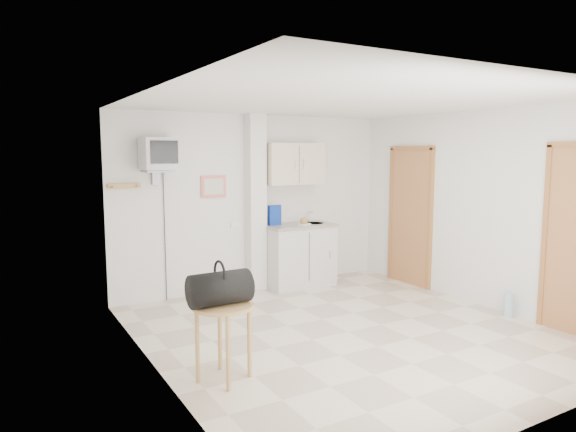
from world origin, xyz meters
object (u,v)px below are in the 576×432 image
round_table (223,317)px  crt_television (159,155)px  water_bottle (509,305)px  duffel_bag (220,288)px

round_table → crt_television: bearing=85.3°
water_bottle → round_table: bearing=177.8°
round_table → duffel_bag: (-0.03, -0.01, 0.26)m
crt_television → duffel_bag: (-0.23, -2.45, -1.11)m
round_table → water_bottle: size_ratio=2.03×
crt_television → round_table: (-0.20, -2.44, -1.37)m
crt_television → round_table: 2.80m
crt_television → water_bottle: bearing=-36.9°
duffel_bag → water_bottle: 3.73m
round_table → water_bottle: 3.66m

